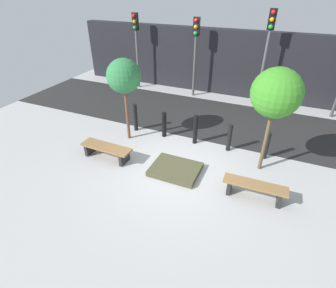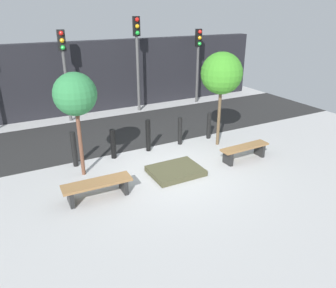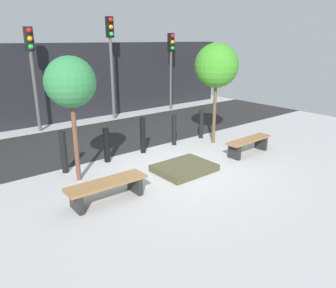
{
  "view_description": "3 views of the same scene",
  "coord_description": "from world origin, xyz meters",
  "px_view_note": "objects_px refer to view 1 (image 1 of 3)",
  "views": [
    {
      "loc": [
        2.3,
        -5.99,
        4.88
      ],
      "look_at": [
        -0.22,
        -0.19,
        0.94
      ],
      "focal_mm": 28.0,
      "sensor_mm": 36.0,
      "label": 1
    },
    {
      "loc": [
        -4.05,
        -7.31,
        4.35
      ],
      "look_at": [
        -0.01,
        0.29,
        0.74
      ],
      "focal_mm": 35.0,
      "sensor_mm": 36.0,
      "label": 2
    },
    {
      "loc": [
        -5.17,
        -5.85,
        3.2
      ],
      "look_at": [
        -0.12,
        0.36,
        0.61
      ],
      "focal_mm": 35.0,
      "sensor_mm": 36.0,
      "label": 3
    }
  ],
  "objects_px": {
    "bollard_right": "(229,138)",
    "bollard_far_right": "(267,146)",
    "tree_behind_left_bench": "(124,77)",
    "traffic_light_mid_east": "(268,43)",
    "planter_bed": "(175,169)",
    "traffic_light_west": "(136,38)",
    "tree_behind_right_bench": "(276,94)",
    "bollard_center": "(195,130)",
    "bench_left": "(106,149)",
    "bollard_far_left": "(135,117)",
    "bollard_left": "(164,125)",
    "bench_right": "(255,188)",
    "traffic_light_mid_west": "(196,44)"
  },
  "relations": [
    {
      "from": "bollard_right",
      "to": "bollard_far_right",
      "type": "height_order",
      "value": "bollard_right"
    },
    {
      "from": "tree_behind_left_bench",
      "to": "bollard_right",
      "type": "xyz_separation_m",
      "value": [
        3.49,
        0.63,
        -1.8
      ]
    },
    {
      "from": "bollard_right",
      "to": "traffic_light_mid_east",
      "type": "xyz_separation_m",
      "value": [
        0.36,
        4.3,
        2.27
      ]
    },
    {
      "from": "planter_bed",
      "to": "traffic_light_west",
      "type": "bearing_deg",
      "value": 127.08
    },
    {
      "from": "traffic_light_west",
      "to": "tree_behind_right_bench",
      "type": "bearing_deg",
      "value": -35.49
    },
    {
      "from": "bollard_center",
      "to": "traffic_light_mid_east",
      "type": "bearing_deg",
      "value": 70.3
    },
    {
      "from": "bollard_right",
      "to": "bollard_center",
      "type": "bearing_deg",
      "value": 180.0
    },
    {
      "from": "bollard_center",
      "to": "traffic_light_west",
      "type": "distance_m",
      "value": 6.62
    },
    {
      "from": "planter_bed",
      "to": "bollard_far_right",
      "type": "xyz_separation_m",
      "value": [
        2.37,
        1.81,
        0.39
      ]
    },
    {
      "from": "bench_left",
      "to": "bollard_center",
      "type": "height_order",
      "value": "bollard_center"
    },
    {
      "from": "bollard_far_left",
      "to": "traffic_light_west",
      "type": "relative_size",
      "value": 0.29
    },
    {
      "from": "bollard_far_right",
      "to": "traffic_light_mid_east",
      "type": "distance_m",
      "value": 4.94
    },
    {
      "from": "bollard_far_left",
      "to": "bollard_right",
      "type": "relative_size",
      "value": 1.11
    },
    {
      "from": "traffic_light_mid_east",
      "to": "bollard_right",
      "type": "bearing_deg",
      "value": -94.73
    },
    {
      "from": "tree_behind_right_bench",
      "to": "bollard_left",
      "type": "xyz_separation_m",
      "value": [
        -3.49,
        0.63,
        -1.95
      ]
    },
    {
      "from": "bollard_left",
      "to": "bench_right",
      "type": "bearing_deg",
      "value": -30.01
    },
    {
      "from": "tree_behind_left_bench",
      "to": "traffic_light_mid_west",
      "type": "distance_m",
      "value": 5.0
    },
    {
      "from": "tree_behind_left_bench",
      "to": "bollard_far_left",
      "type": "distance_m",
      "value": 1.86
    },
    {
      "from": "bollard_center",
      "to": "bollard_far_right",
      "type": "bearing_deg",
      "value": 0.0
    },
    {
      "from": "bench_left",
      "to": "traffic_light_mid_east",
      "type": "distance_m",
      "value": 7.79
    },
    {
      "from": "bollard_far_right",
      "to": "bollard_center",
      "type": "bearing_deg",
      "value": 180.0
    },
    {
      "from": "bollard_far_left",
      "to": "bollard_right",
      "type": "bearing_deg",
      "value": 0.0
    },
    {
      "from": "tree_behind_left_bench",
      "to": "bench_right",
      "type": "bearing_deg",
      "value": -16.69
    },
    {
      "from": "traffic_light_mid_west",
      "to": "traffic_light_mid_east",
      "type": "xyz_separation_m",
      "value": [
        3.08,
        0.0,
        0.27
      ]
    },
    {
      "from": "bench_right",
      "to": "tree_behind_left_bench",
      "type": "height_order",
      "value": "tree_behind_left_bench"
    },
    {
      "from": "bollard_far_left",
      "to": "traffic_light_mid_east",
      "type": "height_order",
      "value": "traffic_light_mid_east"
    },
    {
      "from": "tree_behind_left_bench",
      "to": "bollard_left",
      "type": "height_order",
      "value": "tree_behind_left_bench"
    },
    {
      "from": "traffic_light_mid_west",
      "to": "traffic_light_mid_east",
      "type": "height_order",
      "value": "traffic_light_mid_east"
    },
    {
      "from": "traffic_light_mid_west",
      "to": "bollard_center",
      "type": "bearing_deg",
      "value": -70.3
    },
    {
      "from": "bollard_center",
      "to": "traffic_light_mid_west",
      "type": "xyz_separation_m",
      "value": [
        -1.54,
        4.3,
        1.95
      ]
    },
    {
      "from": "tree_behind_right_bench",
      "to": "bollard_far_right",
      "type": "relative_size",
      "value": 3.29
    },
    {
      "from": "bench_right",
      "to": "planter_bed",
      "type": "height_order",
      "value": "bench_right"
    },
    {
      "from": "tree_behind_right_bench",
      "to": "bollard_far_right",
      "type": "height_order",
      "value": "tree_behind_right_bench"
    },
    {
      "from": "tree_behind_right_bench",
      "to": "bollard_far_right",
      "type": "distance_m",
      "value": 2.05
    },
    {
      "from": "tree_behind_left_bench",
      "to": "traffic_light_mid_east",
      "type": "distance_m",
      "value": 6.28
    },
    {
      "from": "planter_bed",
      "to": "bollard_right",
      "type": "relative_size",
      "value": 1.48
    },
    {
      "from": "bollard_right",
      "to": "bollard_far_left",
      "type": "bearing_deg",
      "value": 180.0
    },
    {
      "from": "tree_behind_left_bench",
      "to": "bollard_far_right",
      "type": "height_order",
      "value": "tree_behind_left_bench"
    },
    {
      "from": "planter_bed",
      "to": "bollard_right",
      "type": "height_order",
      "value": "bollard_right"
    },
    {
      "from": "planter_bed",
      "to": "bollard_center",
      "type": "distance_m",
      "value": 1.87
    },
    {
      "from": "tree_behind_left_bench",
      "to": "bollard_far_right",
      "type": "bearing_deg",
      "value": 7.73
    },
    {
      "from": "bench_right",
      "to": "bollard_left",
      "type": "bearing_deg",
      "value": 148.62
    },
    {
      "from": "bollard_center",
      "to": "bollard_right",
      "type": "relative_size",
      "value": 1.1
    },
    {
      "from": "bollard_left",
      "to": "traffic_light_mid_east",
      "type": "distance_m",
      "value": 5.58
    },
    {
      "from": "bollard_far_right",
      "to": "bench_left",
      "type": "bearing_deg",
      "value": -156.68
    },
    {
      "from": "bench_left",
      "to": "traffic_light_west",
      "type": "relative_size",
      "value": 0.47
    },
    {
      "from": "bollard_center",
      "to": "bollard_far_right",
      "type": "relative_size",
      "value": 1.13
    },
    {
      "from": "traffic_light_mid_east",
      "to": "planter_bed",
      "type": "bearing_deg",
      "value": -104.14
    },
    {
      "from": "bollard_center",
      "to": "bollard_left",
      "type": "bearing_deg",
      "value": 180.0
    },
    {
      "from": "bench_right",
      "to": "traffic_light_west",
      "type": "xyz_separation_m",
      "value": [
        -6.93,
        6.32,
        2.19
      ]
    }
  ]
}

